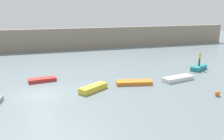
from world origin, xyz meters
TOP-DOWN VIEW (x-y plane):
  - ground_plane at (0.00, 0.00)m, footprint 120.00×120.00m
  - embankment_wall at (0.00, 24.11)m, footprint 80.00×1.20m
  - rowboat_red at (0.30, 4.14)m, footprint 2.99×1.41m
  - rowboat_yellow at (4.87, -0.42)m, footprint 3.13×2.53m
  - rowboat_orange at (9.38, 0.34)m, footprint 3.89×1.94m
  - rowboat_white at (14.51, 0.14)m, footprint 3.78×1.91m
  - rowboat_teal at (19.61, 3.42)m, footprint 2.89×2.31m
  - person_yellow_shirt at (19.61, 3.42)m, footprint 0.32×0.32m
  - mooring_buoy at (15.25, -5.15)m, footprint 0.48×0.48m

SIDE VIEW (x-z plane):
  - ground_plane at x=0.00m, z-range 0.00..0.00m
  - rowboat_orange at x=9.38m, z-range 0.00..0.37m
  - rowboat_red at x=0.30m, z-range 0.00..0.38m
  - rowboat_white at x=14.51m, z-range 0.00..0.44m
  - mooring_buoy at x=15.25m, z-range 0.00..0.48m
  - rowboat_yellow at x=4.87m, z-range 0.00..0.53m
  - rowboat_teal at x=19.61m, z-range 0.00..0.54m
  - person_yellow_shirt at x=19.61m, z-range 0.65..2.42m
  - embankment_wall at x=0.00m, z-range 0.00..3.96m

